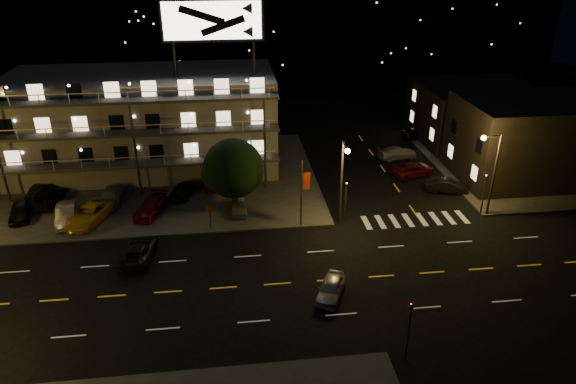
{
  "coord_description": "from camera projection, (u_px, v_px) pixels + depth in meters",
  "views": [
    {
      "loc": [
        -1.01,
        -31.18,
        23.01
      ],
      "look_at": [
        3.79,
        8.0,
        3.64
      ],
      "focal_mm": 32.0,
      "sensor_mm": 36.0,
      "label": 1
    }
  ],
  "objects": [
    {
      "name": "streetlight_ne",
      "position": [
        492.0,
        166.0,
        45.66
      ],
      "size": [
        1.92,
        0.44,
        8.0
      ],
      "color": "#2D2D30",
      "rests_on": "ground"
    },
    {
      "name": "road_car_east",
      "position": [
        331.0,
        288.0,
        36.69
      ],
      "size": [
        3.02,
        4.2,
        1.33
      ],
      "primitive_type": "imported",
      "rotation": [
        0.0,
        0.0,
        -0.42
      ],
      "color": "#9A9A9F",
      "rests_on": "ground"
    },
    {
      "name": "signal_sw",
      "position": [
        409.0,
        325.0,
        30.31
      ],
      "size": [
        0.2,
        0.27,
        4.6
      ],
      "color": "#2D2D30",
      "rests_on": "ground"
    },
    {
      "name": "signal_nw",
      "position": [
        346.0,
        197.0,
        45.46
      ],
      "size": [
        0.2,
        0.27,
        4.6
      ],
      "color": "#2D2D30",
      "rests_on": "ground"
    },
    {
      "name": "stop_sign",
      "position": [
        210.0,
        213.0,
        44.59
      ],
      "size": [
        0.91,
        0.11,
        2.61
      ],
      "color": "#2D2D30",
      "rests_on": "ground"
    },
    {
      "name": "ground",
      "position": [
        250.0,
        286.0,
        38.03
      ],
      "size": [
        140.0,
        140.0,
        0.0
      ],
      "primitive_type": "plane",
      "color": "black",
      "rests_on": "ground"
    },
    {
      "name": "lot_car_4",
      "position": [
        239.0,
        206.0,
        47.82
      ],
      "size": [
        1.56,
        3.69,
        1.24
      ],
      "primitive_type": "imported",
      "rotation": [
        0.0,
        0.0,
        -0.02
      ],
      "color": "#9A9A9F",
      "rests_on": "curb_nw"
    },
    {
      "name": "lot_car_6",
      "position": [
        47.0,
        197.0,
        49.32
      ],
      "size": [
        2.9,
        5.23,
        1.39
      ],
      "primitive_type": "imported",
      "rotation": [
        0.0,
        0.0,
        3.02
      ],
      "color": "black",
      "rests_on": "curb_nw"
    },
    {
      "name": "lot_car_1",
      "position": [
        66.0,
        214.0,
        46.13
      ],
      "size": [
        2.38,
        4.77,
        1.5
      ],
      "primitive_type": "imported",
      "rotation": [
        0.0,
        0.0,
        0.18
      ],
      "color": "#9A9A9F",
      "rests_on": "curb_nw"
    },
    {
      "name": "lot_car_9",
      "position": [
        218.0,
        181.0,
        52.73
      ],
      "size": [
        2.69,
        4.11,
        1.28
      ],
      "primitive_type": "imported",
      "rotation": [
        0.0,
        0.0,
        2.77
      ],
      "color": "#5D0D17",
      "rests_on": "curb_nw"
    },
    {
      "name": "motel",
      "position": [
        145.0,
        121.0,
        55.88
      ],
      "size": [
        28.0,
        13.8,
        18.1
      ],
      "color": "gray",
      "rests_on": "ground"
    },
    {
      "name": "curb_ne",
      "position": [
        501.0,
        162.0,
        59.1
      ],
      "size": [
        16.0,
        24.0,
        0.15
      ],
      "primitive_type": "cube",
      "color": "#343432",
      "rests_on": "ground"
    },
    {
      "name": "tree",
      "position": [
        233.0,
        170.0,
        46.36
      ],
      "size": [
        5.66,
        5.45,
        7.13
      ],
      "color": "black",
      "rests_on": "curb_nw"
    },
    {
      "name": "hill_backdrop",
      "position": [
        195.0,
        11.0,
        93.59
      ],
      "size": [
        120.0,
        25.0,
        24.0
      ],
      "color": "black",
      "rests_on": "ground"
    },
    {
      "name": "banner_north",
      "position": [
        302.0,
        191.0,
        44.57
      ],
      "size": [
        0.83,
        0.16,
        6.4
      ],
      "color": "#2D2D30",
      "rests_on": "ground"
    },
    {
      "name": "lot_car_0",
      "position": [
        20.0,
        211.0,
        46.77
      ],
      "size": [
        2.39,
        4.43,
        1.43
      ],
      "primitive_type": "imported",
      "rotation": [
        0.0,
        0.0,
        0.17
      ],
      "color": "black",
      "rests_on": "curb_nw"
    },
    {
      "name": "road_car_west",
      "position": [
        139.0,
        251.0,
        41.03
      ],
      "size": [
        2.81,
        5.15,
        1.37
      ],
      "primitive_type": "imported",
      "rotation": [
        0.0,
        0.0,
        3.03
      ],
      "color": "black",
      "rests_on": "ground"
    },
    {
      "name": "lot_car_7",
      "position": [
        113.0,
        194.0,
        49.95
      ],
      "size": [
        2.19,
        4.98,
        1.42
      ],
      "primitive_type": "imported",
      "rotation": [
        0.0,
        0.0,
        3.1
      ],
      "color": "#9A9A9F",
      "rests_on": "curb_nw"
    },
    {
      "name": "side_bldg_front",
      "position": [
        527.0,
        140.0,
        53.69
      ],
      "size": [
        14.06,
        10.0,
        8.5
      ],
      "color": "black",
      "rests_on": "ground"
    },
    {
      "name": "signal_ne",
      "position": [
        485.0,
        190.0,
        46.88
      ],
      "size": [
        0.27,
        0.2,
        4.6
      ],
      "color": "#2D2D30",
      "rests_on": "ground"
    },
    {
      "name": "side_bldg_back",
      "position": [
        475.0,
        113.0,
        64.72
      ],
      "size": [
        14.06,
        12.0,
        7.0
      ],
      "color": "black",
      "rests_on": "ground"
    },
    {
      "name": "side_car_3",
      "position": [
        419.0,
        133.0,
        66.09
      ],
      "size": [
        4.69,
        2.51,
        1.52
      ],
      "primitive_type": "imported",
      "rotation": [
        0.0,
        0.0,
        1.74
      ],
      "color": "black",
      "rests_on": "ground"
    },
    {
      "name": "side_car_1",
      "position": [
        413.0,
        169.0,
        55.7
      ],
      "size": [
        5.52,
        3.81,
        1.4
      ],
      "primitive_type": "imported",
      "rotation": [
        0.0,
        0.0,
        1.89
      ],
      "color": "#5D0D17",
      "rests_on": "ground"
    },
    {
      "name": "curb_nw",
      "position": [
        108.0,
        182.0,
        54.3
      ],
      "size": [
        44.0,
        24.0,
        0.15
      ],
      "primitive_type": "cube",
      "color": "#343432",
      "rests_on": "ground"
    },
    {
      "name": "side_car_0",
      "position": [
        447.0,
        186.0,
        51.94
      ],
      "size": [
        4.38,
        2.45,
        1.37
      ],
      "primitive_type": "imported",
      "rotation": [
        0.0,
        0.0,
        1.32
      ],
      "color": "black",
      "rests_on": "ground"
    },
    {
      "name": "streetlight_nc",
      "position": [
        343.0,
        176.0,
        43.85
      ],
      "size": [
        0.44,
        1.92,
        8.0
      ],
      "color": "#2D2D30",
      "rests_on": "ground"
    },
    {
      "name": "lot_car_5",
      "position": [
        42.0,
        190.0,
        50.81
      ],
      "size": [
        2.07,
        4.14,
        1.3
      ],
      "primitive_type": "imported",
      "rotation": [
        0.0,
        0.0,
        2.96
      ],
      "color": "black",
      "rests_on": "curb_nw"
    },
    {
      "name": "lot_car_2",
      "position": [
        89.0,
        214.0,
        46.11
      ],
      "size": [
        4.36,
        6.06,
        1.53
      ],
      "primitive_type": "imported",
      "rotation": [
        0.0,
        0.0,
        -0.37
      ],
      "color": "yellow",
      "rests_on": "curb_nw"
    },
    {
      "name": "lot_car_3",
      "position": [
        151.0,
        207.0,
        47.57
      ],
      "size": [
        3.23,
        5.15,
        1.39
      ],
      "primitive_type": "imported",
      "rotation": [
        0.0,
        0.0,
        -0.29
      ],
      "color": "#5D0D17",
      "rests_on": "curb_nw"
    },
    {
      "name": "lot_car_8",
      "position": [
        183.0,
        189.0,
        50.8
      ],
      "size": [
        2.86,
        4.53,
        1.44
      ],
      "primitive_type": "imported",
      "rotation": [
        0.0,
        0.0,
        2.84
      ],
      "color": "black",
      "rests_on": "curb_nw"
    },
    {
      "name": "side_car_2",
      "position": [
        397.0,
        153.0,
        60.11
      ],
      "size": [
        4.93,
        2.61,
        1.36
      ],
      "primitive_type": "imported",
      "rotation": [
        0.0,
        0.0,
        1.73
      ],
      "color": "#9A9A9F",
      "rests_on": "ground"
    }
  ]
}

